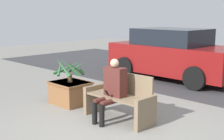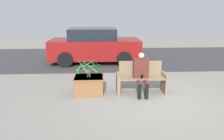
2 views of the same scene
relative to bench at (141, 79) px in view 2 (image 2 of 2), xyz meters
name	(u,v)px [view 2 (image 2 of 2)]	position (x,y,z in m)	size (l,w,h in m)	color
ground_plane	(154,100)	(0.25, -0.62, -0.43)	(30.00, 30.00, 0.00)	gray
road_surface	(128,57)	(0.25, 5.17, -0.42)	(20.00, 6.00, 0.01)	#38383A
bench	(141,79)	(0.00, 0.00, 0.00)	(1.50, 0.56, 0.92)	#7A664C
person_seated	(141,72)	(-0.04, -0.18, 0.27)	(0.45, 0.63, 1.24)	#51231E
planter_box	(89,84)	(-1.57, -0.04, -0.14)	(0.87, 0.74, 0.53)	brown
potted_plant	(88,66)	(-1.58, -0.03, 0.41)	(0.79, 0.76, 0.61)	brown
parked_car	(95,46)	(-1.49, 4.08, 0.38)	(4.19, 1.98, 1.63)	maroon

